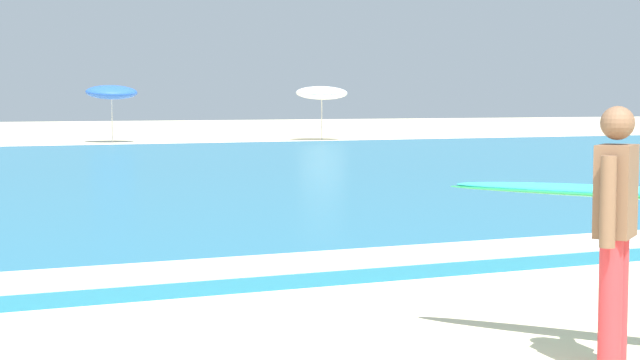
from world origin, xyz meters
name	(u,v)px	position (x,y,z in m)	size (l,w,h in m)	color
sea	(28,178)	(0.00, 18.75, 0.07)	(120.00, 28.00, 0.14)	teal
surf_foam	(213,268)	(0.00, 5.35, 0.15)	(120.00, 1.16, 0.01)	white
surfer_with_board	(623,211)	(1.64, 1.45, 1.03)	(1.86, 2.25, 1.73)	red
beach_umbrella_2	(112,92)	(5.86, 37.78, 2.08)	(2.12, 2.16, 2.47)	beige
beach_umbrella_3	(322,93)	(14.84, 36.57, 2.07)	(2.27, 2.30, 2.41)	beige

